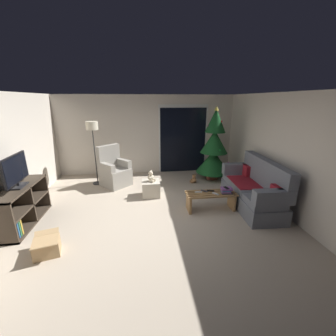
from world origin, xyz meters
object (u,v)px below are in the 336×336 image
remote_graphite (204,191)px  christmas_tree (214,148)px  remote_white (199,192)px  cardboard_box_open_near_shelf (47,247)px  remote_black (211,191)px  ottoman (151,188)px  armchair (114,171)px  media_shelf (20,208)px  teddy_bear_chestnut_by_tree (194,179)px  coffee_table (211,198)px  remote_silver (216,194)px  floor_lamp (93,132)px  teddy_bear_cream (151,177)px  cell_phone (226,188)px  book_stack (226,191)px  couch (254,189)px  television (16,171)px

remote_graphite → christmas_tree: size_ratio=0.07×
remote_white → cardboard_box_open_near_shelf: bearing=-62.9°
remote_black → ottoman: remote_black is taller
armchair → media_shelf: armchair is taller
remote_graphite → teddy_bear_chestnut_by_tree: 1.54m
coffee_table → remote_graphite: (-0.13, 0.09, 0.15)m
remote_silver → floor_lamp: 3.66m
coffee_table → remote_white: size_ratio=7.05×
remote_graphite → ottoman: 1.41m
remote_silver → christmas_tree: 2.14m
media_shelf → teddy_bear_cream: media_shelf is taller
cell_phone → christmas_tree: size_ratio=0.07×
remote_white → cell_phone: bearing=82.8°
remote_white → cell_phone: size_ratio=1.08×
book_stack → teddy_bear_chestnut_by_tree: (-0.31, 1.66, -0.35)m
couch → remote_white: size_ratio=12.63×
teddy_bear_cream → coffee_table: bearing=-34.7°
coffee_table → remote_silver: 0.18m
remote_black → armchair: bearing=70.2°
floor_lamp → coffee_table: bearing=-34.6°
cell_phone → television: bearing=167.8°
remote_white → ottoman: (-1.01, 0.83, -0.22)m
remote_black → teddy_bear_cream: 1.51m
remote_silver → armchair: bearing=106.4°
media_shelf → cardboard_box_open_near_shelf: 1.27m
coffee_table → christmas_tree: size_ratio=0.51×
coffee_table → teddy_bear_chestnut_by_tree: (0.01, 1.60, -0.15)m
christmas_tree → teddy_bear_cream: size_ratio=7.60×
remote_graphite → remote_black: size_ratio=1.00×
remote_black → remote_white: 0.29m
christmas_tree → teddy_bear_cream: bearing=-152.0°
teddy_bear_cream → teddy_bear_chestnut_by_tree: size_ratio=1.00×
remote_white → ottoman: bearing=-125.4°
coffee_table → remote_graphite: size_ratio=7.05×
couch → media_shelf: bearing=-177.4°
armchair → media_shelf: bearing=-129.1°
remote_black → book_stack: bearing=-100.1°
ottoman → floor_lamp: bearing=145.5°
cell_phone → remote_silver: bearing=171.0°
remote_silver → christmas_tree: christmas_tree is taller
couch → remote_graphite: (-1.16, 0.02, 0.02)m
couch → cardboard_box_open_near_shelf: couch is taller
television → remote_black: bearing=2.8°
remote_black → couch: bearing=-74.8°
cell_phone → christmas_tree: christmas_tree is taller
remote_silver → book_stack: (0.24, 0.02, 0.05)m
remote_white → ottoman: 1.32m
couch → christmas_tree: bearing=101.2°
remote_black → cell_phone: size_ratio=1.08×
remote_silver → teddy_bear_chestnut_by_tree: (-0.06, 1.68, -0.29)m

